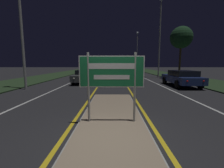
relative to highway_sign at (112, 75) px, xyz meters
The scene contains 18 objects.
ground_plane 1.74m from the highway_sign, 90.00° to the right, with size 160.00×160.00×0.00m, color #232326.
median_island 1.51m from the highway_sign, 90.00° to the left, with size 2.09×8.31×0.10m.
verge_left 21.49m from the highway_sign, 116.31° to the left, with size 5.00×100.00×0.08m.
verge_right 21.49m from the highway_sign, 63.69° to the left, with size 5.00×100.00×0.08m.
centre_line_yellow_left 24.30m from the highway_sign, 92.92° to the left, with size 0.12×70.00×0.01m.
centre_line_yellow_right 24.30m from the highway_sign, 87.08° to the left, with size 0.12×70.00×0.01m.
lane_line_white_left 24.62m from the highway_sign, 99.84° to the left, with size 0.12×70.00×0.01m.
lane_line_white_right 24.62m from the highway_sign, 80.16° to the left, with size 0.12×70.00×0.01m.
edge_line_white_left 25.31m from the highway_sign, 106.56° to the left, with size 0.10×70.00×0.01m.
edge_line_white_right 25.31m from the highway_sign, 73.44° to the left, with size 0.10×70.00×0.01m.
highway_sign is the anchor object (origin of this frame).
streetlight_right_near 18.11m from the highway_sign, 68.84° to the left, with size 0.54×0.54×10.51m.
streetlight_right_far 36.02m from the highway_sign, 79.92° to the left, with size 0.51×0.51×9.99m.
car_receding_0 9.99m from the highway_sign, 54.50° to the left, with size 1.97×4.56×1.33m.
car_receding_1 21.27m from the highway_sign, 83.30° to the left, with size 1.97×4.30×1.56m.
car_approaching_0 10.66m from the highway_sign, 104.47° to the left, with size 2.04×4.56×1.27m.
car_approaching_1 25.85m from the highway_sign, 95.53° to the left, with size 2.03×4.52×1.44m.
roadside_palm_right 17.45m from the highway_sign, 60.08° to the left, with size 2.70×2.70×6.40m.
Camera 1 is at (0.04, -3.67, 1.87)m, focal length 24.00 mm.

